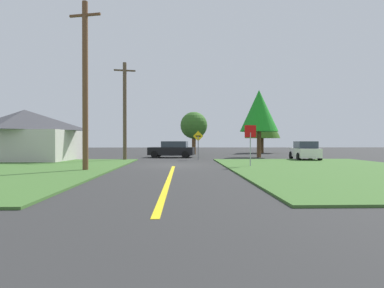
% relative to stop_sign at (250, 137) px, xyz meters
% --- Properties ---
extents(ground_plane, '(120.00, 120.00, 0.00)m').
position_rel_stop_sign_xyz_m(ground_plane, '(-4.86, 1.69, -1.87)').
color(ground_plane, '#2E2E2E').
extents(grass_verge_right, '(12.00, 20.00, 0.08)m').
position_rel_stop_sign_xyz_m(grass_verge_right, '(4.41, -2.31, -1.83)').
color(grass_verge_right, '#3F692D').
rests_on(grass_verge_right, ground).
extents(grass_verge_left, '(12.00, 20.00, 0.08)m').
position_rel_stop_sign_xyz_m(grass_verge_left, '(-14.12, -2.31, -1.83)').
color(grass_verge_left, '#3F692D').
rests_on(grass_verge_left, ground).
extents(lane_stripe_center, '(0.20, 14.00, 0.01)m').
position_rel_stop_sign_xyz_m(lane_stripe_center, '(-4.86, -6.31, -1.86)').
color(lane_stripe_center, yellow).
rests_on(lane_stripe_center, ground).
extents(stop_sign, '(0.76, 0.20, 2.64)m').
position_rel_stop_sign_xyz_m(stop_sign, '(0.00, 0.00, 0.00)').
color(stop_sign, '#9EA0A8').
rests_on(stop_sign, ground).
extents(car_approaching_junction, '(4.71, 2.68, 1.62)m').
position_rel_stop_sign_xyz_m(car_approaching_junction, '(-5.30, 11.99, -1.06)').
color(car_approaching_junction, black).
rests_on(car_approaching_junction, ground).
extents(car_on_crossroad, '(2.27, 4.10, 1.62)m').
position_rel_stop_sign_xyz_m(car_on_crossroad, '(6.26, 7.16, -1.07)').
color(car_on_crossroad, white).
rests_on(car_on_crossroad, ground).
extents(utility_pole_near, '(1.78, 0.51, 9.23)m').
position_rel_stop_sign_xyz_m(utility_pole_near, '(-9.58, -2.42, 2.86)').
color(utility_pole_near, brown).
rests_on(utility_pole_near, ground).
extents(utility_pole_mid, '(1.79, 0.46, 8.28)m').
position_rel_stop_sign_xyz_m(utility_pole_mid, '(-9.17, 7.21, 2.38)').
color(utility_pole_mid, brown).
rests_on(utility_pole_mid, ground).
extents(direction_sign, '(0.90, 0.15, 2.53)m').
position_rel_stop_sign_xyz_m(direction_sign, '(-2.91, 7.92, -0.29)').
color(direction_sign, slate).
rests_on(direction_sign, ground).
extents(oak_tree_left, '(3.30, 3.30, 5.23)m').
position_rel_stop_sign_xyz_m(oak_tree_left, '(-2.88, 19.24, 1.68)').
color(oak_tree_left, brown).
rests_on(oak_tree_left, ground).
extents(pine_tree_center, '(3.80, 3.80, 6.79)m').
position_rel_stop_sign_xyz_m(pine_tree_center, '(3.40, 11.84, 2.80)').
color(pine_tree_center, brown).
rests_on(pine_tree_center, ground).
extents(oak_tree_right, '(4.76, 4.76, 7.28)m').
position_rel_stop_sign_xyz_m(oak_tree_right, '(6.61, 23.19, 2.79)').
color(oak_tree_right, brown).
rests_on(oak_tree_right, ground).
extents(barn, '(7.87, 6.11, 4.22)m').
position_rel_stop_sign_xyz_m(barn, '(-17.29, 6.71, 0.24)').
color(barn, beige).
rests_on(barn, ground).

